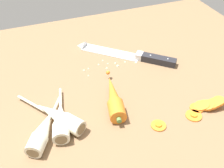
# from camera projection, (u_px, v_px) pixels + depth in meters

# --- Properties ---
(ground_plane) EXTENTS (1.20, 0.90, 0.04)m
(ground_plane) POSITION_uv_depth(u_px,v_px,m) (110.00, 89.00, 0.81)
(ground_plane) COLOR brown
(chefs_knife) EXTENTS (0.28, 0.26, 0.04)m
(chefs_knife) POSITION_uv_depth(u_px,v_px,m) (123.00, 54.00, 0.91)
(chefs_knife) COLOR silver
(chefs_knife) RESTS_ON ground_plane
(whole_carrot) EXTENTS (0.07, 0.20, 0.04)m
(whole_carrot) POSITION_uv_depth(u_px,v_px,m) (114.00, 98.00, 0.72)
(whole_carrot) COLOR orange
(whole_carrot) RESTS_ON ground_plane
(parsnip_front) EXTENTS (0.06, 0.19, 0.04)m
(parsnip_front) POSITION_uv_depth(u_px,v_px,m) (61.00, 120.00, 0.66)
(parsnip_front) COLOR silver
(parsnip_front) RESTS_ON ground_plane
(parsnip_mid_left) EXTENTS (0.11, 0.18, 0.04)m
(parsnip_mid_left) POSITION_uv_depth(u_px,v_px,m) (43.00, 131.00, 0.64)
(parsnip_mid_left) COLOR silver
(parsnip_mid_left) RESTS_ON ground_plane
(parsnip_mid_right) EXTENTS (0.15, 0.19, 0.04)m
(parsnip_mid_right) POSITION_uv_depth(u_px,v_px,m) (59.00, 117.00, 0.67)
(parsnip_mid_right) COLOR silver
(parsnip_mid_right) RESTS_ON ground_plane
(carrot_slice_stack) EXTENTS (0.09, 0.05, 0.03)m
(carrot_slice_stack) POSITION_uv_depth(u_px,v_px,m) (207.00, 105.00, 0.72)
(carrot_slice_stack) COLOR orange
(carrot_slice_stack) RESTS_ON ground_plane
(carrot_slice_stray_near) EXTENTS (0.04, 0.04, 0.01)m
(carrot_slice_stray_near) POSITION_uv_depth(u_px,v_px,m) (159.00, 125.00, 0.67)
(carrot_slice_stray_near) COLOR orange
(carrot_slice_stray_near) RESTS_ON ground_plane
(carrot_slice_stray_mid) EXTENTS (0.04, 0.04, 0.01)m
(carrot_slice_stray_mid) POSITION_uv_depth(u_px,v_px,m) (194.00, 115.00, 0.70)
(carrot_slice_stray_mid) COLOR orange
(carrot_slice_stray_mid) RESTS_ON ground_plane
(mince_crumbs) EXTENTS (0.18, 0.07, 0.01)m
(mince_crumbs) POSITION_uv_depth(u_px,v_px,m) (115.00, 63.00, 0.88)
(mince_crumbs) COLOR beige
(mince_crumbs) RESTS_ON ground_plane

